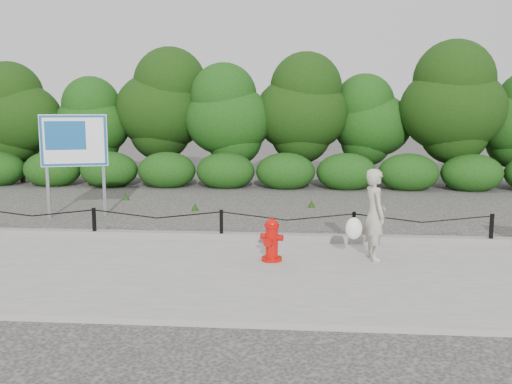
{
  "coord_description": "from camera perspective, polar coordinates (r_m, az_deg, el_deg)",
  "views": [
    {
      "loc": [
        1.49,
        -10.03,
        2.54
      ],
      "look_at": [
        0.65,
        0.2,
        1.0
      ],
      "focal_mm": 38.0,
      "sensor_mm": 36.0,
      "label": 1
    }
  ],
  "objects": [
    {
      "name": "sidewalk",
      "position": [
        8.55,
        -5.61,
        -8.53
      ],
      "size": [
        14.0,
        4.0,
        0.08
      ],
      "primitive_type": "cube",
      "color": "gray",
      "rests_on": "ground"
    },
    {
      "name": "advertising_sign",
      "position": [
        13.6,
        -18.61,
        4.69
      ],
      "size": [
        1.48,
        0.55,
        2.46
      ],
      "rotation": [
        0.0,
        0.0,
        0.31
      ],
      "color": "slate",
      "rests_on": "ground"
    },
    {
      "name": "curb",
      "position": [
        10.47,
        -3.61,
        -4.68
      ],
      "size": [
        14.0,
        0.22,
        0.14
      ],
      "primitive_type": "cube",
      "color": "slate",
      "rests_on": "sidewalk"
    },
    {
      "name": "fire_hydrant",
      "position": [
        8.97,
        1.65,
        -5.07
      ],
      "size": [
        0.43,
        0.44,
        0.73
      ],
      "rotation": [
        0.0,
        0.0,
        -0.31
      ],
      "color": "#BF0B07",
      "rests_on": "sidewalk"
    },
    {
      "name": "pedestrian",
      "position": [
        9.19,
        12.24,
        -2.41
      ],
      "size": [
        0.73,
        0.63,
        1.52
      ],
      "rotation": [
        0.0,
        0.0,
        1.81
      ],
      "color": "#AAA291",
      "rests_on": "sidewalk"
    },
    {
      "name": "ground",
      "position": [
        10.46,
        -3.64,
        -5.55
      ],
      "size": [
        90.0,
        90.0,
        0.0
      ],
      "primitive_type": "plane",
      "color": "#2D2B28",
      "rests_on": "ground"
    },
    {
      "name": "chain_barrier",
      "position": [
        10.36,
        -3.67,
        -3.1
      ],
      "size": [
        10.06,
        0.06,
        0.6
      ],
      "color": "black",
      "rests_on": "sidewalk"
    },
    {
      "name": "treeline",
      "position": [
        19.01,
        1.1,
        8.57
      ],
      "size": [
        20.23,
        3.81,
        4.73
      ],
      "color": "black",
      "rests_on": "ground"
    }
  ]
}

